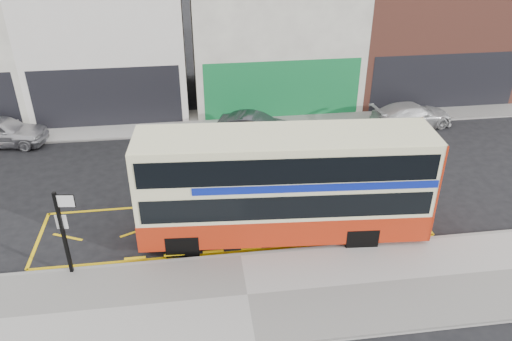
{
  "coord_description": "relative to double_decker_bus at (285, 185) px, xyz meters",
  "views": [
    {
      "loc": [
        -1.27,
        -13.51,
        10.82
      ],
      "look_at": [
        0.85,
        2.0,
        1.99
      ],
      "focal_mm": 35.0,
      "sensor_mm": 36.0,
      "label": 1
    }
  ],
  "objects": [
    {
      "name": "ground",
      "position": [
        -1.68,
        -0.75,
        -2.08
      ],
      "size": [
        120.0,
        120.0,
        0.0
      ],
      "primitive_type": "plane",
      "color": "black",
      "rests_on": "ground"
    },
    {
      "name": "pavement",
      "position": [
        -1.68,
        -3.05,
        -2.0
      ],
      "size": [
        40.0,
        4.0,
        0.15
      ],
      "primitive_type": "cube",
      "color": "#A6A29D",
      "rests_on": "ground"
    },
    {
      "name": "kerb",
      "position": [
        -1.68,
        -1.12,
        -2.0
      ],
      "size": [
        40.0,
        0.15,
        0.15
      ],
      "primitive_type": "cube",
      "color": "gray",
      "rests_on": "ground"
    },
    {
      "name": "far_pavement",
      "position": [
        -1.68,
        10.25,
        -2.0
      ],
      "size": [
        50.0,
        3.0,
        0.15
      ],
      "primitive_type": "cube",
      "color": "#A6A29D",
      "rests_on": "ground"
    },
    {
      "name": "road_markings",
      "position": [
        -1.68,
        0.85,
        -2.07
      ],
      "size": [
        14.0,
        3.4,
        0.01
      ],
      "primitive_type": null,
      "color": "yellow",
      "rests_on": "ground"
    },
    {
      "name": "terrace_left",
      "position": [
        -7.18,
        14.24,
        3.25
      ],
      "size": [
        8.0,
        8.01,
        11.8
      ],
      "color": "white",
      "rests_on": "ground"
    },
    {
      "name": "terrace_green_shop",
      "position": [
        1.82,
        14.24,
        3.0
      ],
      "size": [
        9.0,
        8.01,
        11.3
      ],
      "color": "white",
      "rests_on": "ground"
    },
    {
      "name": "terrace_right",
      "position": [
        10.82,
        14.24,
        2.5
      ],
      "size": [
        9.0,
        8.01,
        10.3
      ],
      "color": "brown",
      "rests_on": "ground"
    },
    {
      "name": "double_decker_bus",
      "position": [
        0.0,
        0.0,
        0.0
      ],
      "size": [
        10.03,
        2.98,
        3.95
      ],
      "rotation": [
        0.0,
        0.0,
        -0.07
      ],
      "color": "#F6F2BB",
      "rests_on": "ground"
    },
    {
      "name": "bus_stop_post",
      "position": [
        -7.07,
        -1.23,
        -0.14
      ],
      "size": [
        0.73,
        0.19,
        2.97
      ],
      "rotation": [
        0.0,
        0.0,
        -0.13
      ],
      "color": "black",
      "rests_on": "pavement"
    },
    {
      "name": "car_silver",
      "position": [
        -12.13,
        8.98,
        -1.36
      ],
      "size": [
        4.41,
        2.31,
        1.43
      ],
      "primitive_type": "imported",
      "rotation": [
        0.0,
        0.0,
        1.42
      ],
      "color": "#BAB9BE",
      "rests_on": "ground"
    },
    {
      "name": "car_grey",
      "position": [
        0.08,
        8.04,
        -1.45
      ],
      "size": [
        4.0,
        2.46,
        1.24
      ],
      "primitive_type": "imported",
      "rotation": [
        0.0,
        0.0,
        1.24
      ],
      "color": "#383A3F",
      "rests_on": "ground"
    },
    {
      "name": "car_white",
      "position": [
        8.3,
        8.35,
        -1.45
      ],
      "size": [
        4.49,
        2.27,
        1.25
      ],
      "primitive_type": "imported",
      "rotation": [
        0.0,
        0.0,
        1.69
      ],
      "color": "silver",
      "rests_on": "ground"
    },
    {
      "name": "street_tree_right",
      "position": [
        2.84,
        11.39,
        1.98
      ],
      "size": [
        2.75,
        2.75,
        5.94
      ],
      "color": "black",
      "rests_on": "ground"
    }
  ]
}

